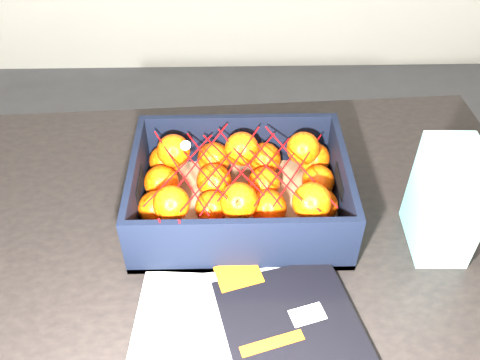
{
  "coord_description": "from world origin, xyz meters",
  "views": [
    {
      "loc": [
        0.04,
        -0.8,
        1.48
      ],
      "look_at": [
        0.06,
        -0.12,
        0.86
      ],
      "focal_mm": 38.75,
      "sensor_mm": 36.0,
      "label": 1
    }
  ],
  "objects_px": {
    "table": "(237,257)",
    "retail_carton": "(445,201)",
    "magazine_stack": "(245,345)",
    "produce_crate": "(240,197)"
  },
  "relations": [
    {
      "from": "magazine_stack",
      "to": "retail_carton",
      "type": "relative_size",
      "value": 2.0
    },
    {
      "from": "table",
      "to": "magazine_stack",
      "type": "xyz_separation_m",
      "value": [
        0.01,
        -0.26,
        0.11
      ]
    },
    {
      "from": "table",
      "to": "magazine_stack",
      "type": "bearing_deg",
      "value": -87.93
    },
    {
      "from": "magazine_stack",
      "to": "retail_carton",
      "type": "distance_m",
      "value": 0.42
    },
    {
      "from": "magazine_stack",
      "to": "retail_carton",
      "type": "bearing_deg",
      "value": 31.18
    },
    {
      "from": "table",
      "to": "retail_carton",
      "type": "bearing_deg",
      "value": -7.39
    },
    {
      "from": "produce_crate",
      "to": "retail_carton",
      "type": "distance_m",
      "value": 0.37
    },
    {
      "from": "produce_crate",
      "to": "retail_carton",
      "type": "xyz_separation_m",
      "value": [
        0.35,
        -0.08,
        0.06
      ]
    },
    {
      "from": "table",
      "to": "magazine_stack",
      "type": "relative_size",
      "value": 3.08
    },
    {
      "from": "magazine_stack",
      "to": "table",
      "type": "bearing_deg",
      "value": 92.07
    }
  ]
}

